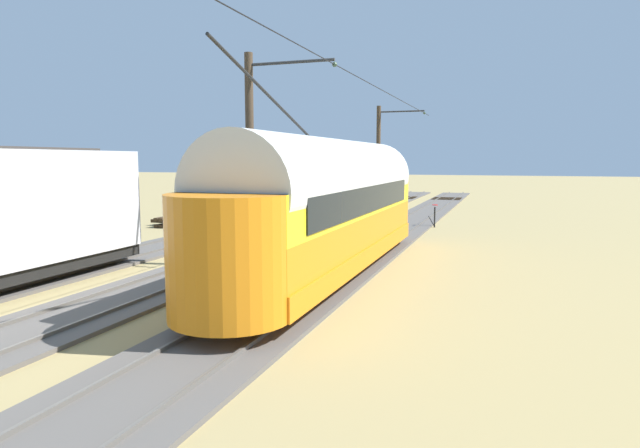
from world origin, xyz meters
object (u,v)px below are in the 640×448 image
spare_tie_stack (173,221)px  track_end_bumper (261,216)px  vintage_streetcar (331,204)px  switch_stand (434,214)px  catenary_pole_mid_near (253,157)px  catenary_pole_foreground (380,158)px

spare_tie_stack → track_end_bumper: track_end_bumper is taller
vintage_streetcar → switch_stand: 13.37m
catenary_pole_mid_near → switch_stand: 13.92m
vintage_streetcar → catenary_pole_foreground: size_ratio=2.18×
spare_tie_stack → catenary_pole_foreground: bearing=-132.9°
vintage_streetcar → track_end_bumper: 14.75m
catenary_pole_mid_near → switch_stand: bearing=-109.0°
catenary_pole_foreground → switch_stand: size_ratio=5.79×
vintage_streetcar → catenary_pole_mid_near: size_ratio=2.18×
track_end_bumper → catenary_pole_foreground: bearing=-127.6°
catenary_pole_foreground → switch_stand: bearing=127.0°
switch_stand → spare_tie_stack: switch_stand is taller
switch_stand → track_end_bumper: bearing=6.4°
switch_stand → spare_tie_stack: size_ratio=0.51×
switch_stand → spare_tie_stack: 14.33m
vintage_streetcar → track_end_bumper: size_ratio=8.64×
vintage_streetcar → catenary_pole_foreground: bearing=-81.4°
catenary_pole_foreground → catenary_pole_mid_near: (0.00, 18.71, 0.00)m
catenary_pole_foreground → switch_stand: catenary_pole_foreground is taller
catenary_pole_foreground → track_end_bumper: 9.43m
catenary_pole_mid_near → switch_stand: size_ratio=5.79×
catenary_pole_foreground → track_end_bumper: (5.37, 6.98, -3.35)m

